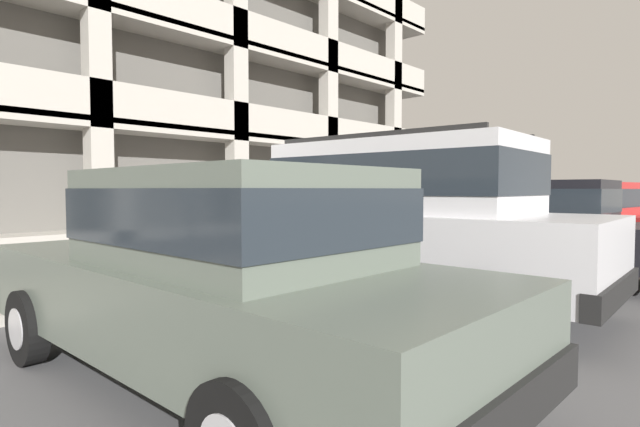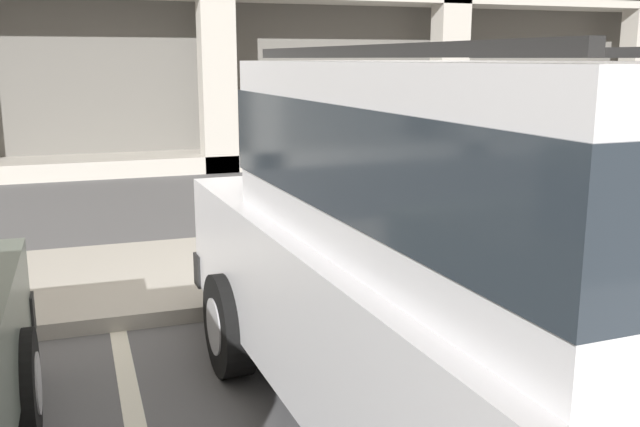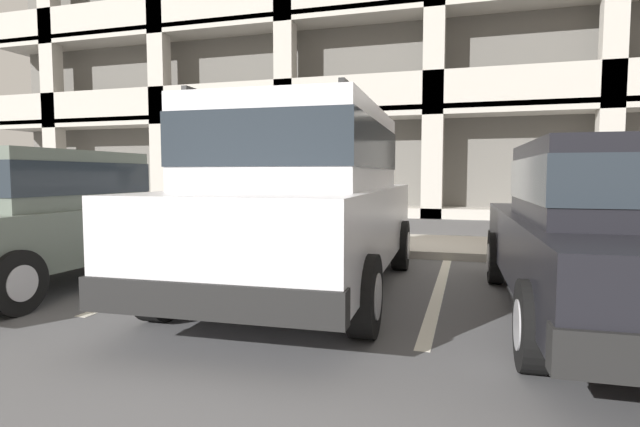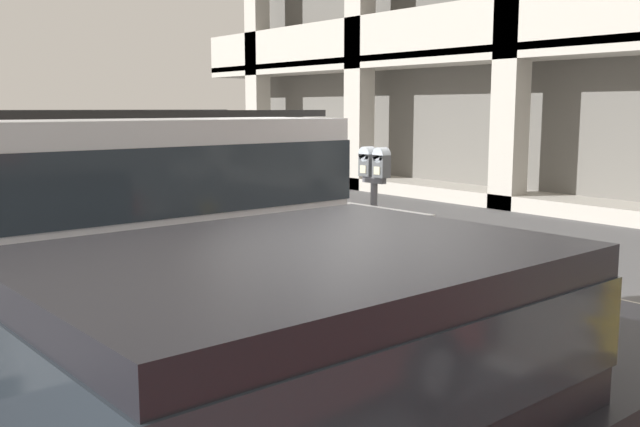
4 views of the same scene
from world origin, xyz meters
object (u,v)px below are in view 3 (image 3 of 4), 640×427
object	(u,v)px
dark_hatchback	(617,229)
silver_suv	(305,192)
parking_meter_near	(349,175)
parking_garage	(444,51)
red_sedan	(52,213)
parking_meter_far	(47,177)

from	to	relation	value
dark_hatchback	silver_suv	bearing A→B (deg)	168.79
parking_meter_near	parking_garage	distance (m)	13.33
red_sedan	parking_meter_far	world-z (taller)	parking_meter_far
parking_meter_far	dark_hatchback	bearing A→B (deg)	-18.58
parking_meter_near	silver_suv	bearing A→B (deg)	-87.31
red_sedan	parking_meter_far	size ratio (longest dim) A/B	3.00
silver_suv	parking_meter_far	bearing A→B (deg)	155.05
parking_meter_near	parking_garage	world-z (taller)	parking_garage
parking_meter_far	parking_garage	bearing A→B (deg)	61.26
silver_suv	parking_meter_near	size ratio (longest dim) A/B	3.12
parking_meter_far	red_sedan	bearing A→B (deg)	-43.87
dark_hatchback	parking_meter_far	bearing A→B (deg)	159.44
red_sedan	parking_meter_near	xyz separation A→B (m)	(2.89, 3.01, 0.45)
silver_suv	parking_garage	size ratio (longest dim) A/B	0.15
silver_suv	parking_garage	world-z (taller)	parking_garage
parking_garage	red_sedan	bearing A→B (deg)	-103.31
dark_hatchback	parking_meter_near	xyz separation A→B (m)	(-3.03, 3.03, 0.45)
dark_hatchback	parking_garage	size ratio (longest dim) A/B	0.14
parking_meter_near	red_sedan	bearing A→B (deg)	-133.88
silver_suv	parking_garage	xyz separation A→B (m)	(0.64, 14.98, 4.95)
dark_hatchback	parking_meter_near	distance (m)	4.31
dark_hatchback	parking_meter_near	world-z (taller)	parking_meter_near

